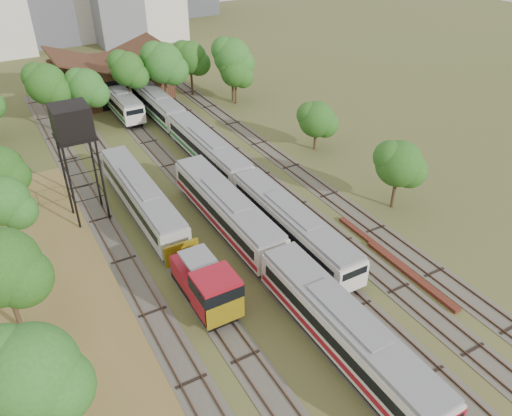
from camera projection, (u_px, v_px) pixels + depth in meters
ground at (367, 344)px, 35.07m from camera, size 240.00×240.00×0.00m
dry_grass_patch at (80, 367)px, 33.35m from camera, size 14.00×60.00×0.04m
tracks at (207, 190)px, 53.04m from camera, size 24.60×80.00×0.19m
railcar_red_set at (276, 262)px, 39.68m from camera, size 3.03×34.58×3.75m
railcar_green_set at (208, 150)px, 56.95m from camera, size 2.85×52.07×3.52m
railcar_rear at (118, 99)px, 71.20m from camera, size 2.81×16.08×3.47m
shunter_locomotive at (207, 286)px, 37.29m from camera, size 3.05×8.12×3.99m
old_grey_coach at (141, 197)px, 48.27m from camera, size 2.81×18.00×3.47m
water_tower at (72, 125)px, 43.65m from camera, size 3.29×3.29×11.38m
rail_pile_near at (410, 274)px, 41.20m from camera, size 0.67×9.99×0.33m
rail_pile_far at (372, 242)px, 44.95m from camera, size 0.56×8.89×0.29m
maintenance_shed at (111, 78)px, 75.47m from camera, size 16.45×11.55×7.58m
tree_band_far at (132, 71)px, 67.47m from camera, size 38.21×10.65×9.61m
tree_band_right at (308, 114)px, 59.27m from camera, size 5.38×37.80×7.13m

